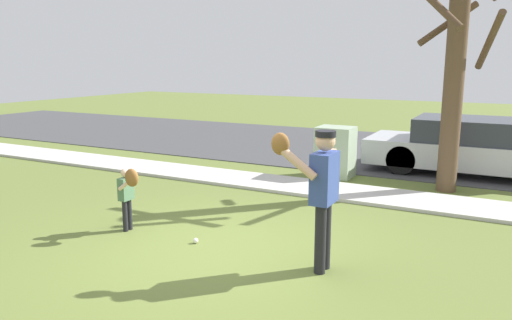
{
  "coord_description": "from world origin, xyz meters",
  "views": [
    {
      "loc": [
        3.28,
        -5.26,
        2.47
      ],
      "look_at": [
        -0.14,
        1.27,
        1.0
      ],
      "focal_mm": 34.75,
      "sensor_mm": 36.0,
      "label": 1
    }
  ],
  "objects": [
    {
      "name": "ground_plane",
      "position": [
        0.0,
        3.5,
        0.0
      ],
      "size": [
        48.0,
        48.0,
        0.0
      ],
      "primitive_type": "plane",
      "color": "olive"
    },
    {
      "name": "sidewalk_strip",
      "position": [
        0.0,
        3.6,
        0.03
      ],
      "size": [
        36.0,
        1.2,
        0.06
      ],
      "primitive_type": "cube",
      "color": "beige",
      "rests_on": "ground"
    },
    {
      "name": "road_surface",
      "position": [
        0.0,
        8.6,
        0.01
      ],
      "size": [
        36.0,
        6.8,
        0.02
      ],
      "primitive_type": "cube",
      "color": "#424244",
      "rests_on": "ground"
    },
    {
      "name": "person_adult",
      "position": [
        1.35,
        0.04,
        1.06
      ],
      "size": [
        0.68,
        0.62,
        1.7
      ],
      "rotation": [
        0.0,
        0.0,
        3.14
      ],
      "color": "black",
      "rests_on": "ground"
    },
    {
      "name": "person_child",
      "position": [
        -1.6,
        0.03,
        0.65
      ],
      "size": [
        0.43,
        0.38,
        0.99
      ],
      "rotation": [
        0.0,
        0.0,
        6.28
      ],
      "color": "black",
      "rests_on": "ground"
    },
    {
      "name": "baseball",
      "position": [
        -0.48,
        0.1,
        0.04
      ],
      "size": [
        0.07,
        0.07,
        0.07
      ],
      "primitive_type": "sphere",
      "color": "white",
      "rests_on": "ground"
    },
    {
      "name": "utility_cabinet",
      "position": [
        -0.1,
        4.88,
        0.55
      ],
      "size": [
        0.77,
        0.65,
        1.09
      ],
      "primitive_type": "cube",
      "color": "#9EB293",
      "rests_on": "ground"
    },
    {
      "name": "street_tree_near",
      "position": [
        2.22,
        4.7,
        2.34
      ],
      "size": [
        1.84,
        1.88,
        4.35
      ],
      "color": "brown",
      "rests_on": "ground"
    },
    {
      "name": "parked_sedan_silver",
      "position": [
        2.58,
        6.49,
        0.62
      ],
      "size": [
        4.6,
        1.8,
        1.23
      ],
      "color": "silver",
      "rests_on": "road_surface"
    }
  ]
}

